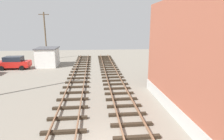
# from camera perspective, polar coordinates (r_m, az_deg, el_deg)

# --- Properties ---
(control_hut) EXTENTS (3.00, 3.80, 2.76)m
(control_hut) POSITION_cam_1_polar(r_m,az_deg,el_deg) (29.18, -19.12, 3.84)
(control_hut) COLOR silver
(control_hut) RESTS_ON ground
(parked_car_red) EXTENTS (4.20, 2.04, 1.76)m
(parked_car_red) POSITION_cam_1_polar(r_m,az_deg,el_deg) (29.01, -27.86, 2.01)
(parked_car_red) COLOR red
(parked_car_red) RESTS_ON ground
(utility_pole_far) EXTENTS (1.80, 0.24, 8.22)m
(utility_pole_far) POSITION_cam_1_polar(r_m,az_deg,el_deg) (35.54, -19.77, 10.05)
(utility_pole_far) COLOR brown
(utility_pole_far) RESTS_ON ground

